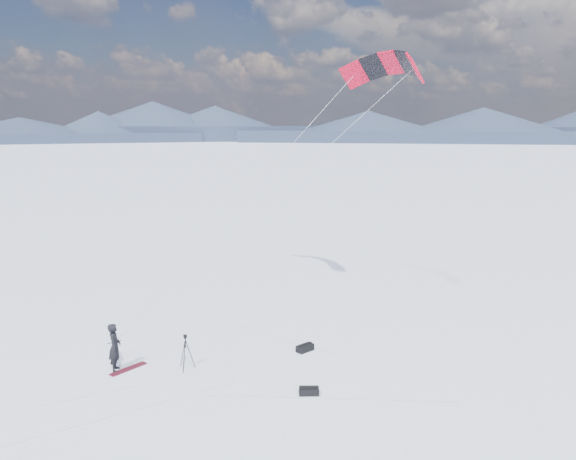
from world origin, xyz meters
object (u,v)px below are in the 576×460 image
gear_bag_a (305,348)px  gear_bag_b (309,391)px  tripod (185,347)px  snowkiter (116,370)px  snowboard (128,369)px

gear_bag_a → gear_bag_b: (-1.67, -3.55, -0.01)m
tripod → gear_bag_a: size_ratio=1.72×
snowkiter → gear_bag_b: snowkiter is taller
snowboard → gear_bag_a: size_ratio=1.92×
snowkiter → snowboard: 0.47m
snowkiter → gear_bag_a: (7.62, -1.52, 0.15)m
snowboard → tripod: tripod is taller
snowkiter → gear_bag_b: (5.95, -5.07, 0.14)m
snowkiter → tripod: size_ratio=1.35×
snowboard → snowkiter: bearing=141.5°
snowkiter → snowboard: (0.45, -0.11, 0.02)m
snowkiter → gear_bag_b: size_ratio=2.45×
tripod → gear_bag_a: (5.08, -0.46, -0.77)m
gear_bag_b → tripod: bearing=154.8°
gear_bag_b → snowkiter: bearing=164.0°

